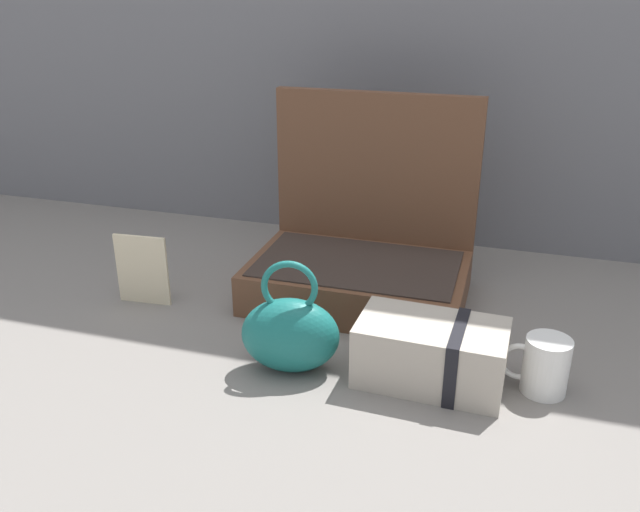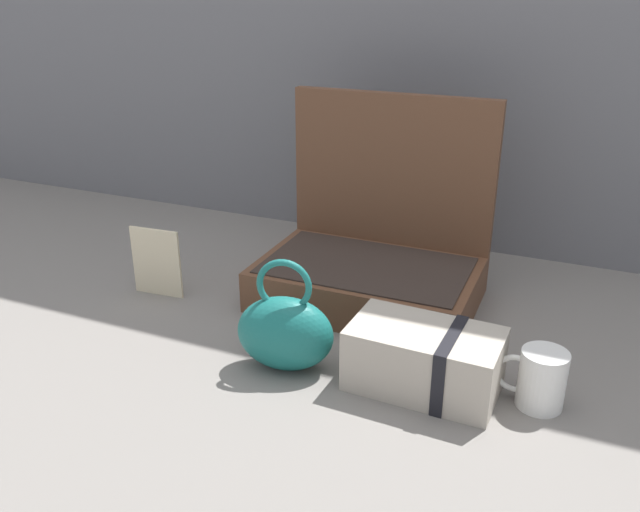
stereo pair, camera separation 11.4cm
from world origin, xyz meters
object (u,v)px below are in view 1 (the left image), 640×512
object	(u,v)px
open_suitcase	(363,254)
cream_toiletry_bag	(433,353)
info_card_left	(142,270)
coffee_mug	(544,365)
teal_pouch_handbag	(288,333)

from	to	relation	value
open_suitcase	cream_toiletry_bag	bearing A→B (deg)	-56.78
open_suitcase	info_card_left	world-z (taller)	open_suitcase
open_suitcase	coffee_mug	distance (m)	0.45
teal_pouch_handbag	open_suitcase	bearing A→B (deg)	81.31
info_card_left	open_suitcase	bearing A→B (deg)	18.62
teal_pouch_handbag	info_card_left	world-z (taller)	teal_pouch_handbag
coffee_mug	info_card_left	size ratio (longest dim) A/B	0.75
teal_pouch_handbag	cream_toiletry_bag	size ratio (longest dim) A/B	0.83
teal_pouch_handbag	cream_toiletry_bag	world-z (taller)	teal_pouch_handbag
info_card_left	teal_pouch_handbag	bearing A→B (deg)	-26.31
teal_pouch_handbag	coffee_mug	distance (m)	0.42
open_suitcase	teal_pouch_handbag	world-z (taller)	open_suitcase
open_suitcase	cream_toiletry_bag	world-z (taller)	open_suitcase
open_suitcase	coffee_mug	size ratio (longest dim) A/B	3.95
teal_pouch_handbag	cream_toiletry_bag	xyz separation A→B (m)	(0.24, 0.04, -0.02)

